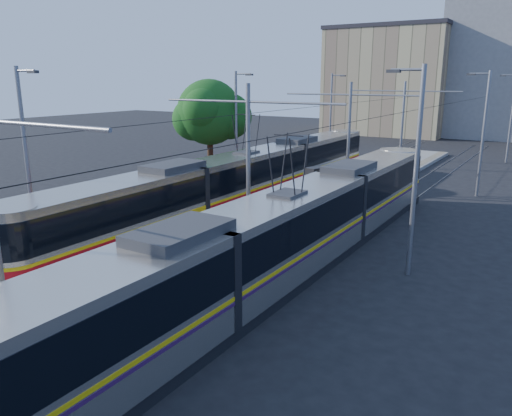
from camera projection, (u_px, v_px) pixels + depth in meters
The scene contains 12 objects.
ground at pixel (121, 305), 17.01m from camera, with size 160.00×160.00×0.00m, color black.
platform at pixel (328, 201), 30.90m from camera, with size 4.00×50.00×0.30m, color gray.
tactile_strip_left at pixel (307, 196), 31.61m from camera, with size 0.70×50.00×0.01m, color gray.
tactile_strip_right at pixel (350, 201), 30.11m from camera, with size 0.70×50.00×0.01m, color gray.
rails at pixel (327, 203), 30.93m from camera, with size 8.71×70.00×0.03m.
tram_left at pixel (247, 180), 29.36m from camera, with size 2.43×31.84×5.50m.
tram_right at pixel (287, 232), 18.89m from camera, with size 2.43×30.43×5.50m.
catenary at pixel (309, 134), 27.47m from camera, with size 9.20×70.00×7.00m.
street_lamps at pixel (355, 130), 33.16m from camera, with size 15.18×38.22×8.00m.
shelter at pixel (315, 188), 27.67m from camera, with size 0.92×1.24×2.47m.
tree at pixel (214, 113), 35.82m from camera, with size 5.16×4.77×7.49m.
building_left at pixel (391, 81), 69.51m from camera, with size 16.32×12.24×14.43m.
Camera 1 is at (12.23, -10.78, 7.47)m, focal length 35.00 mm.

